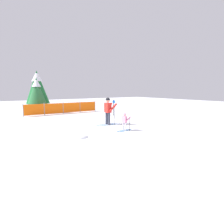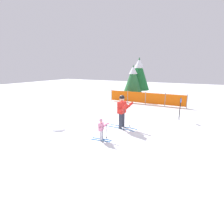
{
  "view_description": "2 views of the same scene",
  "coord_description": "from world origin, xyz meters",
  "px_view_note": "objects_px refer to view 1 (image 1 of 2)",
  "views": [
    {
      "loc": [
        -5.75,
        -9.63,
        2.31
      ],
      "look_at": [
        -0.07,
        -1.17,
        0.97
      ],
      "focal_mm": 28.0,
      "sensor_mm": 36.0,
      "label": 1
    },
    {
      "loc": [
        3.95,
        -8.32,
        3.16
      ],
      "look_at": [
        0.03,
        -0.8,
        0.99
      ],
      "focal_mm": 28.0,
      "sensor_mm": 36.0,
      "label": 2
    }
  ],
  "objects_px": {
    "safety_fence": "(63,108)",
    "skier_child": "(125,120)",
    "trail_marker": "(114,106)",
    "skier_adult": "(108,109)",
    "conifer_near": "(37,86)",
    "conifer_far": "(37,91)"
  },
  "relations": [
    {
      "from": "safety_fence",
      "to": "conifer_far",
      "type": "relative_size",
      "value": 2.0
    },
    {
      "from": "safety_fence",
      "to": "conifer_far",
      "type": "distance_m",
      "value": 3.05
    },
    {
      "from": "skier_adult",
      "to": "skier_child",
      "type": "bearing_deg",
      "value": -89.69
    },
    {
      "from": "skier_adult",
      "to": "trail_marker",
      "type": "relative_size",
      "value": 1.29
    },
    {
      "from": "conifer_far",
      "to": "safety_fence",
      "type": "bearing_deg",
      "value": -43.35
    },
    {
      "from": "skier_adult",
      "to": "safety_fence",
      "type": "height_order",
      "value": "skier_adult"
    },
    {
      "from": "conifer_near",
      "to": "skier_adult",
      "type": "bearing_deg",
      "value": -75.67
    },
    {
      "from": "skier_child",
      "to": "conifer_near",
      "type": "height_order",
      "value": "conifer_near"
    },
    {
      "from": "skier_child",
      "to": "safety_fence",
      "type": "xyz_separation_m",
      "value": [
        -0.63,
        8.6,
        -0.03
      ]
    },
    {
      "from": "conifer_near",
      "to": "trail_marker",
      "type": "xyz_separation_m",
      "value": [
        4.94,
        -6.4,
        -1.73
      ]
    },
    {
      "from": "skier_adult",
      "to": "skier_child",
      "type": "xyz_separation_m",
      "value": [
        -0.13,
        -1.92,
        -0.48
      ]
    },
    {
      "from": "conifer_near",
      "to": "conifer_far",
      "type": "bearing_deg",
      "value": -104.96
    },
    {
      "from": "skier_adult",
      "to": "conifer_far",
      "type": "relative_size",
      "value": 0.52
    },
    {
      "from": "safety_fence",
      "to": "trail_marker",
      "type": "relative_size",
      "value": 4.97
    },
    {
      "from": "skier_adult",
      "to": "safety_fence",
      "type": "bearing_deg",
      "value": 100.82
    },
    {
      "from": "skier_child",
      "to": "safety_fence",
      "type": "relative_size",
      "value": 0.15
    },
    {
      "from": "skier_child",
      "to": "safety_fence",
      "type": "distance_m",
      "value": 8.62
    },
    {
      "from": "conifer_far",
      "to": "trail_marker",
      "type": "distance_m",
      "value": 7.62
    },
    {
      "from": "trail_marker",
      "to": "conifer_far",
      "type": "bearing_deg",
      "value": 133.7
    },
    {
      "from": "safety_fence",
      "to": "skier_child",
      "type": "bearing_deg",
      "value": -85.82
    },
    {
      "from": "conifer_far",
      "to": "trail_marker",
      "type": "bearing_deg",
      "value": -46.3
    },
    {
      "from": "safety_fence",
      "to": "trail_marker",
      "type": "bearing_deg",
      "value": -47.88
    }
  ]
}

